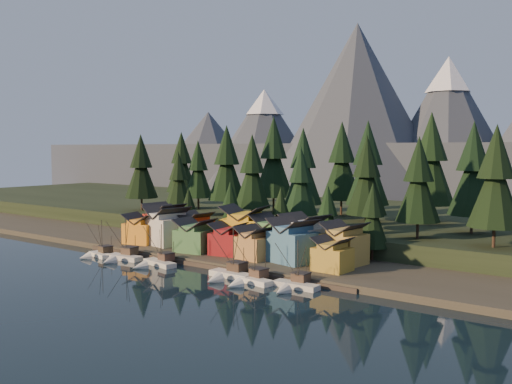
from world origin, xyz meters
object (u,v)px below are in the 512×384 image
Objects in this scene: house_back_1 at (195,227)px; boat_1 at (121,252)px; house_front_0 at (142,228)px; house_back_0 at (164,221)px; boat_4 at (228,268)px; boat_5 at (249,274)px; boat_6 at (293,279)px; boat_2 at (155,258)px; boat_0 at (97,249)px; house_front_1 at (167,224)px.

boat_1 is at bearing -99.05° from house_back_1.
house_front_0 is 0.93× the size of house_back_0.
boat_4 is (33.55, 0.81, 0.08)m from boat_1.
boat_5 reaches higher than boat_6.
boat_1 is 1.02× the size of boat_2.
boat_1 is 40.00m from boat_5.
boat_0 is at bearing -177.73° from boat_6.
house_front_1 reaches higher than house_back_0.
house_front_0 is 15.09m from house_back_1.
boat_0 is at bearing -116.32° from house_back_1.
house_front_0 is (-42.22, 13.61, 3.54)m from boat_4.
boat_4 is 6.53m from boat_5.
boat_1 is 1.06× the size of boat_5.
house_back_1 is at bearing 157.17° from boat_5.
house_front_1 reaches higher than boat_2.
boat_0 is 0.91× the size of boat_1.
boat_5 is 1.05× the size of house_back_0.
house_back_1 is (12.56, 22.83, 4.05)m from boat_0.
house_back_0 is 1.17× the size of house_back_1.
boat_0 is at bearing -175.54° from boat_4.
house_front_1 is (-1.51, 17.14, 4.81)m from boat_1.
house_back_0 is at bearing 163.60° from boat_5.
house_back_1 reaches higher than boat_5.
boat_5 is 42.02m from house_back_1.
boat_1 is 0.95× the size of boat_4.
boat_2 reaches higher than house_front_0.
boat_1 is (8.09, 0.98, 0.07)m from boat_0.
house_front_1 is 8.76m from house_back_0.
boat_2 is (19.81, 1.44, -0.13)m from boat_0.
boat_1 reaches higher than boat_2.
boat_2 is at bearing -43.63° from house_back_0.
boat_0 is 0.97× the size of boat_5.
house_back_0 is (-48.26, 22.93, 4.93)m from boat_5.
house_back_0 is (-19.98, 22.25, 4.96)m from boat_2.
boat_5 is 1.12× the size of house_front_0.
boat_4 reaches higher than boat_6.
boat_4 is at bearing -2.79° from boat_1.
boat_6 is at bearing 19.32° from boat_5.
boat_1 reaches higher than boat_0.
house_back_1 is at bearing 155.56° from boat_6.
boat_5 is 9.80m from boat_6.
house_back_1 reaches higher than house_front_0.
boat_5 is at bearing -11.95° from house_front_1.
boat_1 is at bearing -74.23° from house_front_1.
house_back_0 is at bearing 178.62° from house_back_1.
house_front_1 is 1.32× the size of house_back_1.
house_front_1 reaches higher than house_back_1.
house_back_1 is at bearing 119.96° from boat_2.
boat_4 is at bearing -33.37° from house_back_1.
house_front_0 is 1.09× the size of house_back_1.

